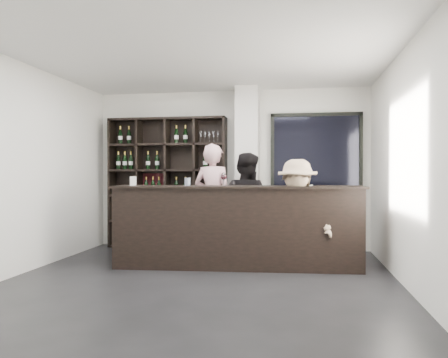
% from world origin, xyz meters
% --- Properties ---
extents(floor, '(5.00, 5.50, 0.01)m').
position_xyz_m(floor, '(0.00, 0.00, -0.01)').
color(floor, black).
rests_on(floor, ground).
extents(wine_shelf, '(2.20, 0.35, 2.40)m').
position_xyz_m(wine_shelf, '(-1.15, 2.57, 1.20)').
color(wine_shelf, black).
rests_on(wine_shelf, floor).
extents(structural_column, '(0.40, 0.40, 2.90)m').
position_xyz_m(structural_column, '(0.35, 2.47, 1.45)').
color(structural_column, silver).
rests_on(structural_column, floor).
extents(glass_panel, '(1.60, 0.08, 2.10)m').
position_xyz_m(glass_panel, '(1.55, 2.69, 1.40)').
color(glass_panel, black).
rests_on(glass_panel, floor).
extents(tasting_counter, '(3.62, 0.74, 1.19)m').
position_xyz_m(tasting_counter, '(0.35, 1.10, 0.60)').
color(tasting_counter, black).
rests_on(tasting_counter, floor).
extents(taster_pink, '(0.77, 0.61, 1.86)m').
position_xyz_m(taster_pink, '(-0.15, 1.85, 0.93)').
color(taster_pink, '#DCA5A9').
rests_on(taster_pink, floor).
extents(taster_black, '(1.00, 0.90, 1.71)m').
position_xyz_m(taster_black, '(0.39, 1.85, 0.85)').
color(taster_black, black).
rests_on(taster_black, floor).
extents(customer, '(1.16, 0.92, 1.58)m').
position_xyz_m(customer, '(1.22, 1.05, 0.79)').
color(customer, tan).
rests_on(customer, floor).
extents(wine_glass, '(0.10, 0.10, 0.21)m').
position_xyz_m(wine_glass, '(0.17, 0.98, 1.30)').
color(wine_glass, white).
rests_on(wine_glass, tasting_counter).
extents(spit_cup, '(0.11, 0.11, 0.12)m').
position_xyz_m(spit_cup, '(-0.38, 1.05, 1.25)').
color(spit_cup, silver).
rests_on(spit_cup, tasting_counter).
extents(napkin_stack, '(0.14, 0.14, 0.02)m').
position_xyz_m(napkin_stack, '(1.38, 1.19, 1.20)').
color(napkin_stack, white).
rests_on(napkin_stack, tasting_counter).
extents(card_stand, '(0.10, 0.07, 0.14)m').
position_xyz_m(card_stand, '(-1.20, 0.99, 1.26)').
color(card_stand, white).
rests_on(card_stand, tasting_counter).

